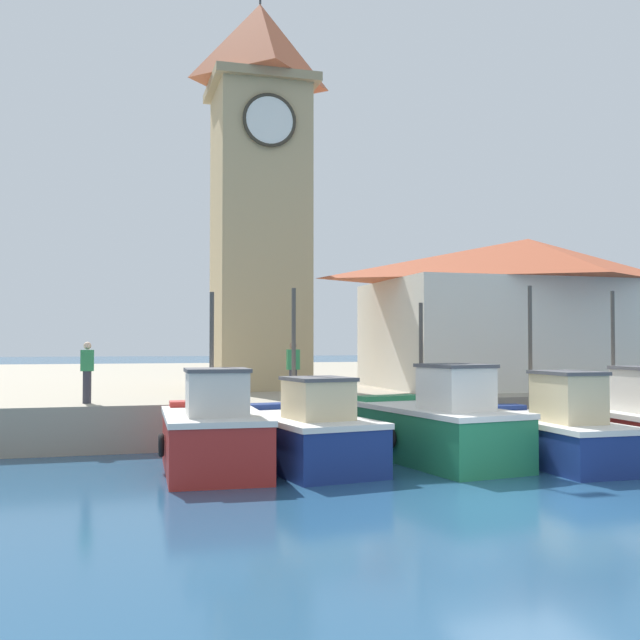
% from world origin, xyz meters
% --- Properties ---
extents(ground_plane, '(300.00, 300.00, 0.00)m').
position_xyz_m(ground_plane, '(0.00, 0.00, 0.00)').
color(ground_plane, navy).
extents(quay_wharf, '(120.00, 40.00, 1.22)m').
position_xyz_m(quay_wharf, '(0.00, 27.80, 0.61)').
color(quay_wharf, '#9E937F').
rests_on(quay_wharf, ground).
extents(fishing_boat_far_left, '(2.31, 4.19, 3.96)m').
position_xyz_m(fishing_boat_far_left, '(-4.97, 4.53, 0.80)').
color(fishing_boat_far_left, '#AD2823').
rests_on(fishing_boat_far_left, ground).
extents(fishing_boat_left_outer, '(2.78, 4.91, 4.11)m').
position_xyz_m(fishing_boat_left_outer, '(-2.89, 4.67, 0.72)').
color(fishing_boat_left_outer, navy).
rests_on(fishing_boat_left_outer, ground).
extents(fishing_boat_left_inner, '(2.80, 5.18, 3.80)m').
position_xyz_m(fishing_boat_left_inner, '(0.28, 4.46, 0.81)').
color(fishing_boat_left_inner, '#237A4C').
rests_on(fishing_boat_left_inner, ground).
extents(fishing_boat_mid_left, '(1.91, 5.25, 4.22)m').
position_xyz_m(fishing_boat_mid_left, '(2.81, 3.75, 0.71)').
color(fishing_boat_mid_left, navy).
rests_on(fishing_boat_mid_left, ground).
extents(fishing_boat_center, '(2.20, 4.73, 4.15)m').
position_xyz_m(fishing_boat_center, '(5.25, 3.96, 0.76)').
color(fishing_boat_center, '#AD2823').
rests_on(fishing_boat_center, ground).
extents(clock_tower, '(3.57, 3.57, 15.15)m').
position_xyz_m(clock_tower, '(-2.13, 13.77, 8.40)').
color(clock_tower, tan).
rests_on(clock_tower, quay_wharf).
extents(warehouse_right, '(11.56, 6.76, 5.44)m').
position_xyz_m(warehouse_right, '(7.70, 12.52, 3.99)').
color(warehouse_right, silver).
rests_on(warehouse_right, quay_wharf).
extents(dock_worker_near_tower, '(0.34, 0.22, 1.62)m').
position_xyz_m(dock_worker_near_tower, '(-7.72, 8.84, 2.06)').
color(dock_worker_near_tower, '#33333D').
rests_on(dock_worker_near_tower, quay_wharf).
extents(dock_worker_along_quay, '(0.34, 0.22, 1.62)m').
position_xyz_m(dock_worker_along_quay, '(-2.24, 8.41, 2.06)').
color(dock_worker_along_quay, '#33333D').
rests_on(dock_worker_along_quay, quay_wharf).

